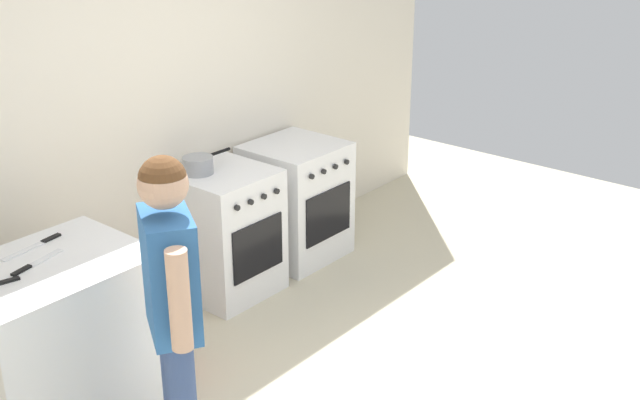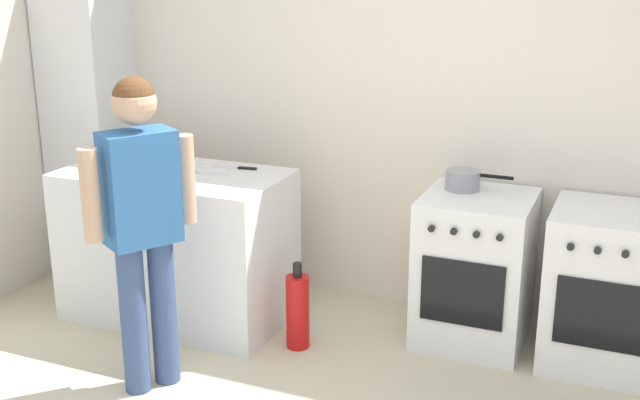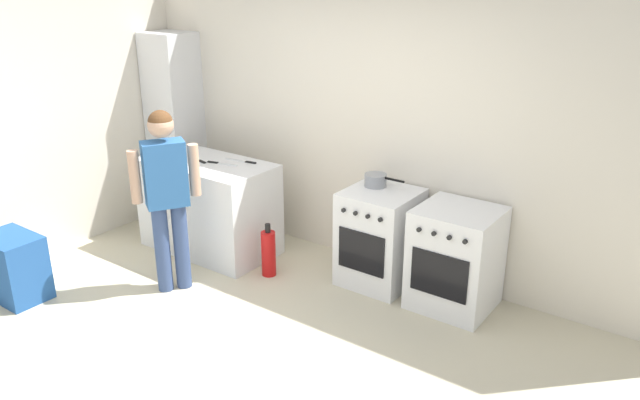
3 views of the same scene
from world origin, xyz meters
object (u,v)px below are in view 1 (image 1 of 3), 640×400
(fire_extinguisher, at_px, (173,339))
(knife_chef, at_px, (35,263))
(oven_right, at_px, (296,200))
(pot, at_px, (198,165))
(knife_bread, at_px, (34,246))
(person, at_px, (172,298))
(oven_left, at_px, (225,232))

(fire_extinguisher, bearing_deg, knife_chef, 168.68)
(oven_right, distance_m, pot, 0.96)
(oven_right, height_order, pot, pot)
(knife_chef, bearing_deg, knife_bread, 59.24)
(oven_right, distance_m, knife_chef, 2.33)
(fire_extinguisher, bearing_deg, pot, 36.82)
(person, distance_m, fire_extinguisher, 1.10)
(knife_chef, xyz_separation_m, fire_extinguisher, (0.67, -0.13, -0.69))
(person, bearing_deg, fire_extinguisher, 52.56)
(oven_right, bearing_deg, pot, 173.79)
(oven_left, xyz_separation_m, fire_extinguisher, (-0.87, -0.48, -0.21))
(knife_chef, xyz_separation_m, knife_bread, (0.10, 0.17, -0.00))
(knife_bread, xyz_separation_m, fire_extinguisher, (0.57, -0.31, -0.69))
(knife_chef, bearing_deg, person, -78.70)
(oven_right, bearing_deg, person, -151.31)
(oven_right, height_order, fire_extinguisher, oven_right)
(oven_right, bearing_deg, oven_left, -180.00)
(oven_left, height_order, knife_bread, knife_bread)
(oven_left, height_order, fire_extinguisher, oven_left)
(person, height_order, fire_extinguisher, person)
(knife_bread, relative_size, person, 0.22)
(knife_chef, bearing_deg, fire_extinguisher, -11.32)
(oven_right, xyz_separation_m, knife_chef, (-2.25, -0.34, 0.48))
(pot, distance_m, person, 1.77)
(knife_bread, xyz_separation_m, person, (0.06, -0.97, 0.03))
(oven_left, bearing_deg, knife_chef, -167.40)
(pot, xyz_separation_m, fire_extinguisher, (-0.76, -0.57, -0.69))
(pot, bearing_deg, person, -135.79)
(oven_left, distance_m, fire_extinguisher, 1.01)
(oven_left, relative_size, oven_right, 1.00)
(pot, xyz_separation_m, knife_chef, (-1.43, -0.43, -0.00))
(knife_chef, distance_m, fire_extinguisher, 0.97)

